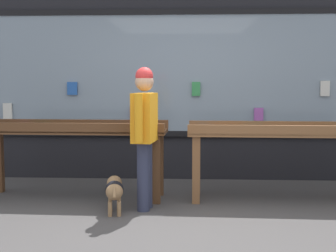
# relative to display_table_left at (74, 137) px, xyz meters

# --- Properties ---
(ground_plane) EXTENTS (40.00, 40.00, 0.00)m
(ground_plane) POSITION_rel_display_table_left_xyz_m (1.29, -1.11, -0.76)
(ground_plane) COLOR #474444
(shopfront_facade) EXTENTS (7.73, 0.29, 3.75)m
(shopfront_facade) POSITION_rel_display_table_left_xyz_m (1.31, 1.28, 1.09)
(shopfront_facade) COLOR black
(shopfront_facade) RESTS_ON ground_plane
(display_table_left) EXTENTS (2.32, 0.65, 0.96)m
(display_table_left) POSITION_rel_display_table_left_xyz_m (0.00, 0.00, 0.00)
(display_table_left) COLOR brown
(display_table_left) RESTS_ON ground_plane
(display_table_right) EXTENTS (2.32, 0.73, 0.94)m
(display_table_right) POSITION_rel_display_table_left_xyz_m (2.57, -0.00, -0.01)
(display_table_right) COLOR brown
(display_table_right) RESTS_ON ground_plane
(person_browsing) EXTENTS (0.27, 0.64, 1.60)m
(person_browsing) POSITION_rel_display_table_left_xyz_m (0.93, -0.50, 0.16)
(person_browsing) COLOR #2D334C
(person_browsing) RESTS_ON ground_plane
(small_dog) EXTENTS (0.24, 0.54, 0.38)m
(small_dog) POSITION_rel_display_table_left_xyz_m (0.61, -0.67, -0.50)
(small_dog) COLOR #99724C
(small_dog) RESTS_ON ground_plane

